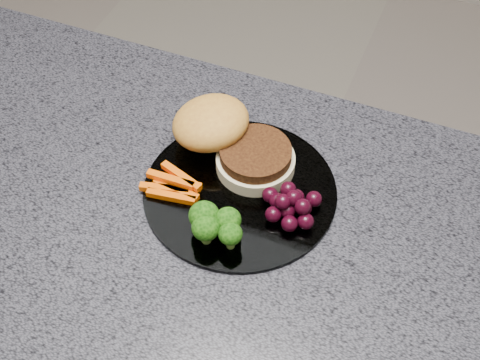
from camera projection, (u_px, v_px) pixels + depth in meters
name	position (u px, v px, depth m)	size (l,w,h in m)	color
countertop	(153.00, 219.00, 0.90)	(1.20, 0.60, 0.04)	#474650
plate	(240.00, 191.00, 0.90)	(0.26, 0.26, 0.01)	white
burger	(226.00, 138.00, 0.92)	(0.20, 0.15, 0.06)	beige
carrot_sticks	(174.00, 185.00, 0.89)	(0.08, 0.06, 0.02)	#EF5903
broccoli	(214.00, 223.00, 0.83)	(0.08, 0.06, 0.05)	#5B802E
grape_bunch	(291.00, 205.00, 0.86)	(0.08, 0.07, 0.04)	black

